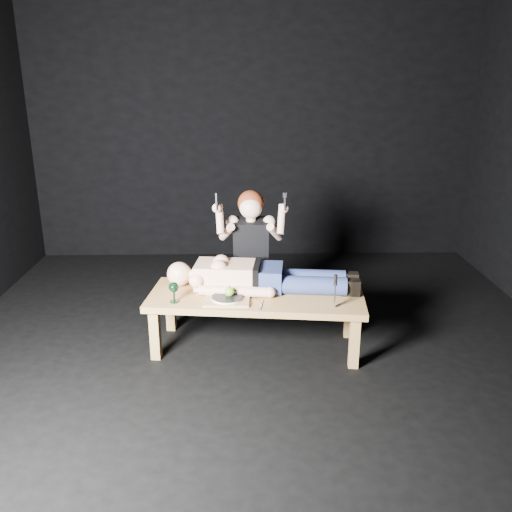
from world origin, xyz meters
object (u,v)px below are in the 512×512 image
kneeling_woman (251,254)px  carving_knife (335,291)px  serving_tray (227,300)px  table (256,321)px  goblet (174,292)px  lying_man (264,274)px

kneeling_woman → carving_knife: 0.98m
carving_knife → serving_tray: bearing=177.3°
table → serving_tray: bearing=-144.6°
serving_tray → goblet: 0.40m
serving_tray → goblet: goblet is taller
lying_man → carving_knife: carving_knife is taller
lying_man → kneeling_woman: kneeling_woman is taller
serving_tray → table: bearing=29.1°
goblet → carving_knife: (1.18, -0.12, 0.05)m
serving_tray → carving_knife: (0.79, -0.12, 0.12)m
table → kneeling_woman: 0.65m
goblet → carving_knife: bearing=-5.8°
serving_tray → goblet: (-0.39, -0.00, 0.07)m
lying_man → serving_tray: 0.40m
table → carving_knife: size_ratio=6.55×
table → goblet: goblet is taller
table → goblet: size_ratio=10.45×
goblet → serving_tray: bearing=0.5°
table → goblet: 0.70m
table → carving_knife: bearing=-17.5°
lying_man → serving_tray: bearing=-132.4°
kneeling_woman → carving_knife: (0.60, -0.78, -0.03)m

